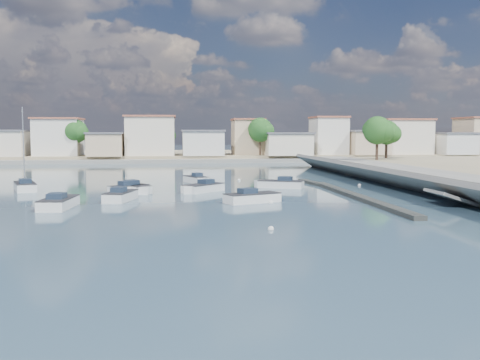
% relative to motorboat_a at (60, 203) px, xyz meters
% --- Properties ---
extents(ground, '(400.00, 400.00, 0.00)m').
position_rel_motorboat_a_xyz_m(ground, '(19.14, 33.03, -0.38)').
color(ground, '#294553').
rests_on(ground, ground).
extents(seawall_walkway, '(5.00, 90.00, 1.80)m').
position_rel_motorboat_a_xyz_m(seawall_walkway, '(37.64, 6.03, 0.52)').
color(seawall_walkway, slate).
rests_on(seawall_walkway, ground).
extents(breakwater, '(2.00, 31.02, 0.35)m').
position_rel_motorboat_a_xyz_m(breakwater, '(26.04, 5.72, -0.21)').
color(breakwater, black).
rests_on(breakwater, ground).
extents(far_shore_land, '(160.00, 40.00, 1.40)m').
position_rel_motorboat_a_xyz_m(far_shore_land, '(19.14, 85.03, 0.32)').
color(far_shore_land, gray).
rests_on(far_shore_land, ground).
extents(far_shore_quay, '(160.00, 2.50, 0.80)m').
position_rel_motorboat_a_xyz_m(far_shore_quay, '(19.14, 64.03, 0.02)').
color(far_shore_quay, slate).
rests_on(far_shore_quay, ground).
extents(far_town, '(113.01, 12.80, 8.35)m').
position_rel_motorboat_a_xyz_m(far_town, '(29.85, 69.95, 4.56)').
color(far_town, beige).
rests_on(far_town, far_shore_land).
extents(shore_trees, '(74.56, 38.32, 7.92)m').
position_rel_motorboat_a_xyz_m(shore_trees, '(27.48, 61.15, 5.84)').
color(shore_trees, '#38281E').
rests_on(shore_trees, ground).
extents(motorboat_a, '(2.51, 5.93, 1.48)m').
position_rel_motorboat_a_xyz_m(motorboat_a, '(0.00, 0.00, 0.00)').
color(motorboat_a, silver).
rests_on(motorboat_a, ground).
extents(motorboat_b, '(4.19, 3.93, 1.48)m').
position_rel_motorboat_a_xyz_m(motorboat_b, '(4.88, 10.05, -0.00)').
color(motorboat_b, silver).
rests_on(motorboat_b, ground).
extents(motorboat_c, '(5.43, 3.71, 1.48)m').
position_rel_motorboat_a_xyz_m(motorboat_c, '(20.70, 13.42, 0.00)').
color(motorboat_c, silver).
rests_on(motorboat_c, ground).
extents(motorboat_d, '(4.68, 4.78, 1.48)m').
position_rel_motorboat_a_xyz_m(motorboat_d, '(12.01, 10.08, -0.00)').
color(motorboat_d, silver).
rests_on(motorboat_d, ground).
extents(motorboat_e, '(2.91, 5.20, 1.48)m').
position_rel_motorboat_a_xyz_m(motorboat_e, '(4.53, 4.19, -0.00)').
color(motorboat_e, silver).
rests_on(motorboat_e, ground).
extents(motorboat_f, '(3.10, 4.41, 1.48)m').
position_rel_motorboat_a_xyz_m(motorboat_f, '(11.73, 20.57, -0.00)').
color(motorboat_f, silver).
rests_on(motorboat_f, ground).
extents(motorboat_g, '(3.75, 4.64, 1.48)m').
position_rel_motorboat_a_xyz_m(motorboat_g, '(5.34, 10.17, 0.00)').
color(motorboat_g, silver).
rests_on(motorboat_g, ground).
extents(motorboat_h, '(5.42, 3.72, 1.48)m').
position_rel_motorboat_a_xyz_m(motorboat_h, '(16.27, 1.40, -0.00)').
color(motorboat_h, silver).
rests_on(motorboat_h, ground).
extents(sailboat, '(3.73, 6.29, 9.00)m').
position_rel_motorboat_a_xyz_m(sailboat, '(-6.59, 14.28, 0.04)').
color(sailboat, silver).
rests_on(sailboat, ground).
extents(mooring_buoys, '(15.55, 37.35, 0.39)m').
position_rel_motorboat_a_xyz_m(mooring_buoys, '(21.81, 8.32, -0.33)').
color(mooring_buoys, silver).
rests_on(mooring_buoys, ground).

